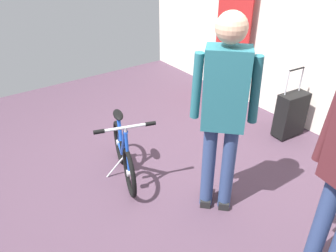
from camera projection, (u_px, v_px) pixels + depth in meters
ground_plane at (154, 191)px, 3.04m from camera, size 6.08×6.08×0.00m
floor_banner_stand at (231, 48)px, 4.49m from camera, size 0.60×0.36×1.63m
folding_bike_foreground at (123, 152)px, 3.12m from camera, size 0.94×0.52×0.70m
visitor_near_wall at (224, 109)px, 2.42m from camera, size 0.40×0.40×1.67m
rolling_suitcase at (291, 114)px, 3.77m from camera, size 0.21×0.38×0.83m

